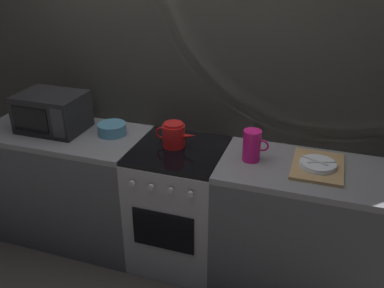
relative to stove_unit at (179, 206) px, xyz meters
The scene contains 10 objects.
ground_plane 0.45m from the stove_unit, 90.00° to the left, with size 8.00×8.00×0.00m, color #47423D.
back_wall 0.82m from the stove_unit, 90.00° to the left, with size 3.60×0.05×2.40m.
counter_left 0.90m from the stove_unit, behind, with size 1.20×0.60×0.90m.
stove_unit is the anchor object (origin of this frame).
counter_right 0.90m from the stove_unit, ahead, with size 1.20×0.60×0.90m.
microwave 1.13m from the stove_unit, behind, with size 0.46×0.35×0.27m.
kettle 0.53m from the stove_unit, 142.45° to the left, with size 0.28×0.15×0.17m.
mixing_bowl 0.72m from the stove_unit, behind, with size 0.20×0.20×0.08m, color teal.
pitcher 0.73m from the stove_unit, ahead, with size 0.16×0.11×0.20m.
dish_pile 1.00m from the stove_unit, ahead, with size 0.30×0.40×0.06m.
Camera 1 is at (0.86, -2.28, 2.13)m, focal length 38.71 mm.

